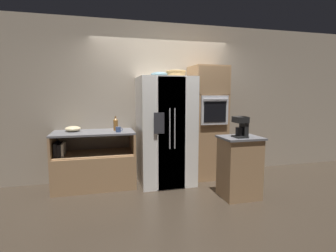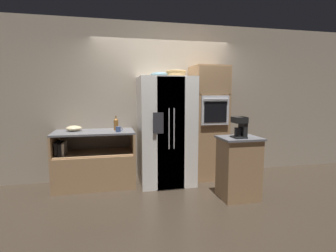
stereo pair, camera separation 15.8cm
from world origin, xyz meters
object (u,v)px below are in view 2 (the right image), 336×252
(refrigerator, at_px, (166,131))
(coffee_maker, at_px, (240,126))
(fruit_bowl, at_px, (160,74))
(wall_oven, at_px, (208,123))
(mug, at_px, (118,129))
(mixing_bowl, at_px, (74,128))
(wicker_basket, at_px, (176,73))
(bottle_tall, at_px, (116,124))

(refrigerator, relative_size, coffee_maker, 6.07)
(fruit_bowl, bearing_deg, refrigerator, 7.88)
(refrigerator, bearing_deg, coffee_maker, -48.63)
(wall_oven, bearing_deg, fruit_bowl, -172.27)
(mug, distance_m, mixing_bowl, 0.76)
(wicker_basket, xyz_separation_m, coffee_maker, (0.70, -0.91, -0.79))
(bottle_tall, bearing_deg, fruit_bowl, -10.83)
(refrigerator, xyz_separation_m, wall_oven, (0.81, 0.11, 0.11))
(wicker_basket, height_order, mixing_bowl, wicker_basket)
(bottle_tall, bearing_deg, mixing_bowl, 174.96)
(fruit_bowl, height_order, coffee_maker, fruit_bowl)
(bottle_tall, height_order, mug, bottle_tall)
(wicker_basket, height_order, mug, wicker_basket)
(wall_oven, bearing_deg, coffee_maker, -87.04)
(bottle_tall, xyz_separation_m, coffee_maker, (1.70, -1.11, 0.04))
(refrigerator, distance_m, wall_oven, 0.83)
(fruit_bowl, relative_size, mixing_bowl, 1.15)
(coffee_maker, bearing_deg, fruit_bowl, 135.08)
(fruit_bowl, xyz_separation_m, mixing_bowl, (-1.41, 0.20, -0.88))
(mug, relative_size, coffee_maker, 0.38)
(mug, bearing_deg, fruit_bowl, 5.20)
(wicker_basket, height_order, bottle_tall, wicker_basket)
(fruit_bowl, height_order, bottle_tall, fruit_bowl)
(bottle_tall, xyz_separation_m, mug, (0.03, -0.20, -0.07))
(refrigerator, bearing_deg, fruit_bowl, -172.12)
(refrigerator, height_order, wall_oven, wall_oven)
(fruit_bowl, bearing_deg, bottle_tall, 169.17)
(mug, xyz_separation_m, mixing_bowl, (-0.71, 0.26, 0.00))
(wall_oven, xyz_separation_m, mixing_bowl, (-2.32, 0.07, -0.05))
(refrigerator, xyz_separation_m, wicker_basket, (0.16, -0.07, 0.96))
(wicker_basket, distance_m, bottle_tall, 1.31)
(wicker_basket, distance_m, coffee_maker, 1.40)
(refrigerator, distance_m, bottle_tall, 0.85)
(bottle_tall, relative_size, coffee_maker, 0.80)
(refrigerator, relative_size, bottle_tall, 7.59)
(mug, bearing_deg, wall_oven, 6.64)
(wicker_basket, relative_size, coffee_maker, 1.12)
(coffee_maker, bearing_deg, mixing_bowl, 153.84)
(refrigerator, distance_m, fruit_bowl, 0.95)
(wicker_basket, distance_m, mixing_bowl, 1.92)
(fruit_bowl, xyz_separation_m, bottle_tall, (-0.72, 0.14, -0.82))
(bottle_tall, relative_size, mixing_bowl, 0.95)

